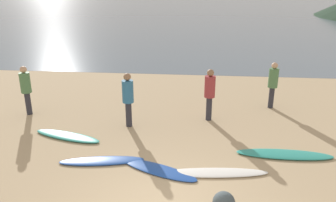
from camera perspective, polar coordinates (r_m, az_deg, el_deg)
The scene contains 11 objects.
ground_plane at distance 16.24m, azimuth 3.25°, elevation 3.07°, with size 120.00×120.00×0.20m, color tan.
ocean_water at distance 66.93m, azimuth 5.33°, elevation 15.53°, with size 140.00×100.00×0.01m, color slate.
surfboard_0 at distance 10.76m, azimuth -16.89°, elevation -5.75°, with size 2.29×0.54×0.09m, color teal.
surfboard_1 at distance 9.13m, azimuth -11.28°, elevation -10.02°, with size 2.24×0.49×0.07m, color #1E479E.
surfboard_2 at distance 8.58m, azimuth -1.55°, elevation -11.72°, with size 2.11×0.53×0.06m, color #1E479E.
surfboard_3 at distance 8.54m, azimuth 7.94°, elevation -12.07°, with size 2.70×0.46×0.06m, color white.
surfboard_4 at distance 9.80m, azimuth 19.34°, elevation -8.62°, with size 2.61×0.60×0.08m, color teal.
person_0 at distance 11.32m, azimuth 7.17°, elevation 1.78°, with size 0.36×0.36×1.80m.
person_1 at distance 12.77m, azimuth -23.21°, elevation 2.31°, with size 0.36×0.36×1.78m.
person_2 at distance 10.79m, azimuth -6.89°, elevation 0.92°, with size 0.37×0.37×1.81m.
person_3 at distance 12.99m, azimuth 17.56°, elevation 3.21°, with size 0.36×0.36×1.76m.
Camera 1 is at (0.62, -5.57, 4.47)m, focal length 35.54 mm.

